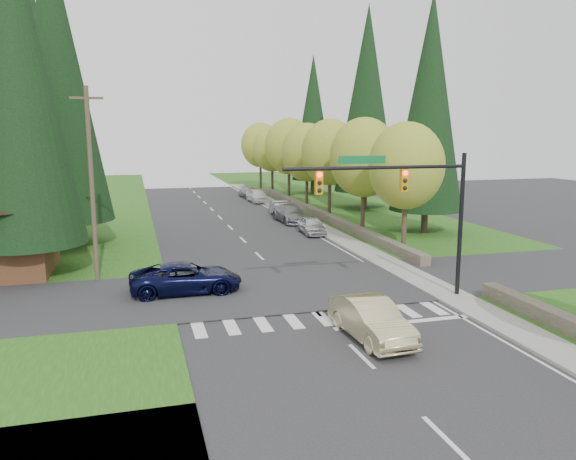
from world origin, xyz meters
name	(u,v)px	position (x,y,z in m)	size (l,w,h in m)	color
ground	(351,346)	(0.00, 0.00, 0.00)	(120.00, 120.00, 0.00)	#28282B
grass_east	(412,233)	(13.00, 20.00, 0.03)	(14.00, 110.00, 0.06)	#225416
grass_west	(48,253)	(-13.00, 20.00, 0.03)	(14.00, 110.00, 0.06)	#225416
cross_street	(292,288)	(0.00, 8.00, 0.00)	(120.00, 8.00, 0.10)	#28282B
sidewalk_east	(328,232)	(6.90, 22.00, 0.07)	(1.80, 80.00, 0.13)	gray
curb_east	(318,233)	(6.05, 22.00, 0.07)	(0.20, 80.00, 0.13)	gray
stone_wall_north	(317,213)	(8.60, 30.00, 0.35)	(0.70, 40.00, 0.70)	#4C4438
traffic_signal	(407,194)	(4.37, 4.50, 4.98)	(8.70, 0.37, 6.80)	black
utility_pole	(92,183)	(-9.50, 12.00, 5.14)	(1.60, 0.24, 10.00)	#473828
decid_tree_0	(406,166)	(9.20, 14.00, 5.60)	(4.80, 4.80, 8.37)	#38281C
decid_tree_1	(364,158)	(9.30, 21.00, 5.80)	(5.20, 5.20, 8.80)	#38281C
decid_tree_2	(330,152)	(9.10, 28.00, 5.93)	(5.00, 5.00, 8.82)	#38281C
decid_tree_3	(307,152)	(9.20, 35.00, 5.66)	(5.00, 5.00, 8.55)	#38281C
decid_tree_4	(289,146)	(9.30, 42.00, 6.06)	(5.40, 5.40, 9.18)	#38281C
decid_tree_5	(272,149)	(9.10, 49.00, 5.53)	(4.80, 4.80, 8.30)	#38281C
decid_tree_6	(260,145)	(9.20, 56.00, 5.86)	(5.20, 5.20, 8.86)	#38281C
conifer_w_a	(15,71)	(-13.00, 14.00, 10.79)	(6.12, 6.12, 19.80)	#38281C
conifer_w_c	(56,76)	(-12.00, 22.00, 11.29)	(6.46, 6.46, 20.80)	#38281C
conifer_w_e	(38,96)	(-14.00, 28.00, 10.29)	(5.78, 5.78, 18.80)	#38281C
conifer_e_a	(429,103)	(14.00, 20.00, 9.79)	(5.44, 5.44, 17.80)	#38281C
conifer_e_b	(367,99)	(15.00, 34.00, 10.79)	(6.12, 6.12, 19.80)	#38281C
conifer_e_c	(313,118)	(14.00, 48.00, 9.29)	(5.10, 5.10, 16.80)	#38281C
sedan_champagne	(371,319)	(0.99, 0.48, 0.77)	(1.62, 4.65, 1.53)	beige
suv_navy	(186,278)	(-5.19, 8.54, 0.75)	(2.48, 5.38, 1.49)	black
parked_car_a	(312,225)	(5.52, 21.92, 0.67)	(1.58, 3.92, 1.34)	silver
parked_car_b	(290,213)	(5.49, 27.81, 0.75)	(2.11, 5.18, 1.50)	slate
parked_car_c	(281,209)	(5.60, 31.49, 0.67)	(1.42, 4.07, 1.34)	#ABAAAF
parked_car_d	(257,196)	(5.60, 41.79, 0.74)	(1.74, 4.32, 1.47)	silver
parked_car_e	(249,192)	(5.60, 46.16, 0.63)	(1.78, 4.37, 1.27)	#9B9B9F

